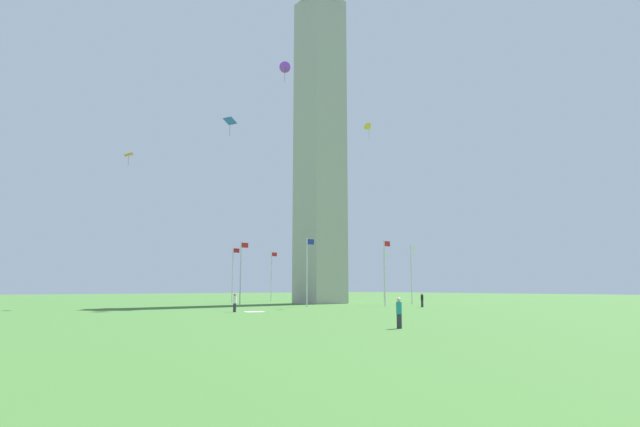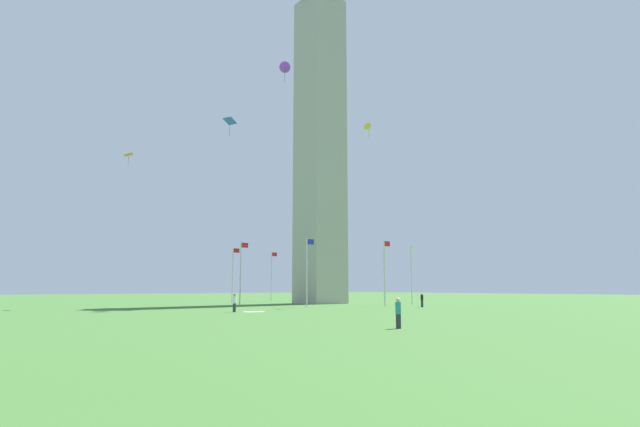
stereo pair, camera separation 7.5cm
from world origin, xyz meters
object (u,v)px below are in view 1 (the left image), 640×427
Objects in this scene: kite_blue_diamond at (230,121)px; picnic_blanket_near_first_person at (254,312)px; flagpole_nw at (411,272)px; person_black_shirt at (422,300)px; flagpole_ne at (329,274)px; kite_orange_diamond at (129,155)px; flagpole_sw at (307,269)px; kite_yellow_delta at (369,128)px; person_white_shirt at (235,303)px; obelisk_monument at (320,126)px; flagpole_s at (241,270)px; person_teal_shirt at (399,313)px; kite_purple_delta at (285,67)px; flagpole_se at (233,272)px; flagpole_w at (385,270)px; flagpole_e at (272,274)px; flagpole_n at (384,274)px.

kite_blue_diamond reaches higher than picnic_blanket_near_first_person.
person_black_shirt is at bearing -133.16° from flagpole_nw.
flagpole_ne is 5.19× the size of kite_orange_diamond.
flagpole_sw is 19.75m from kite_yellow_delta.
person_white_shirt is at bearing -155.04° from flagpole_sw.
obelisk_monument is 25.48m from flagpole_ne.
person_white_shirt is at bearing -120.82° from flagpole_s.
person_teal_shirt is (-14.77, -28.46, -3.62)m from flagpole_sw.
kite_orange_diamond is 23.58m from kite_purple_delta.
flagpole_se is 4.76× the size of person_white_shirt.
flagpole_s is at bearing 157.50° from flagpole_nw.
person_teal_shirt is at bearing -131.28° from kite_yellow_delta.
person_teal_shirt is 0.56× the size of kite_purple_delta.
obelisk_monument is 25.46m from flagpole_w.
kite_orange_diamond reaches higher than flagpole_se.
flagpole_nw is 4.54× the size of picnic_blanket_near_first_person.
flagpole_ne and flagpole_e have the same top height.
flagpole_nw reaches higher than person_white_shirt.
flagpole_s is (-26.03, 0.00, 0.00)m from flagpole_n.
kite_purple_delta is at bearing -118.55° from flagpole_e.
flagpole_nw is 32.06m from person_white_shirt.
kite_purple_delta is at bearing 12.51° from kite_blue_diamond.
person_white_shirt is at bearing -138.89° from kite_purple_delta.
flagpole_se is 27.72m from picnic_blanket_near_first_person.
flagpole_w reaches higher than person_teal_shirt.
flagpole_nw is at bearing -39.00° from person_white_shirt.
flagpole_e is at bearing 2.10° from person_white_shirt.
person_black_shirt is at bearing -88.59° from flagpole_e.
flagpole_se is at bearing 59.15° from kite_blue_diamond.
person_white_shirt is 1.00× the size of person_teal_shirt.
flagpole_se and flagpole_s have the same top height.
flagpole_n is at bearing 10.20° from kite_purple_delta.
kite_orange_diamond is 0.77× the size of kite_blue_diamond.
person_teal_shirt is at bearing -134.49° from flagpole_n.
flagpole_s is at bearing 36.31° from person_black_shirt.
flagpole_n and flagpole_w have the same top height.
flagpole_w is at bearing -89.74° from obelisk_monument.
kite_orange_diamond is at bearing 160.93° from kite_purple_delta.
flagpole_e is 9.96m from flagpole_se.
flagpole_w is 22.48m from person_white_shirt.
flagpole_nw is at bearing -45.00° from flagpole_se.
flagpole_ne is 4.54× the size of picnic_blanket_near_first_person.
flagpole_n is 9.96m from flagpole_ne.
flagpole_ne is 35.83m from kite_blue_diamond.
flagpole_e is at bearing 0.58° from person_black_shirt.
kite_yellow_delta is 1.12× the size of picnic_blanket_near_first_person.
kite_orange_diamond reaches higher than flagpole_e.
kite_yellow_delta reaches higher than flagpole_sw.
person_teal_shirt is at bearing -122.42° from obelisk_monument.
flagpole_se is at bearing -157.50° from flagpole_e.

